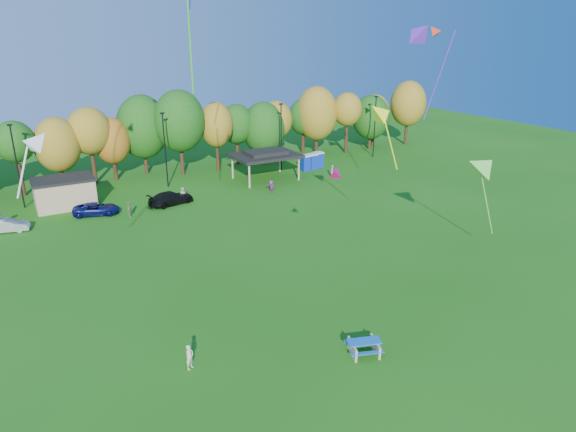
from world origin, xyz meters
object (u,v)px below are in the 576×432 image
car_c (96,209)px  picnic_table (364,346)px  porta_potties (312,161)px  kite_flyer (190,357)px  car_b (7,226)px  car_d (171,198)px

car_c → picnic_table: bearing=-147.4°
porta_potties → kite_flyer: size_ratio=2.47×
car_b → car_c: car_c is taller
kite_flyer → car_b: bearing=74.2°
picnic_table → car_d: bearing=111.1°
picnic_table → car_b: bearing=137.0°
car_b → kite_flyer: bearing=-153.0°
picnic_table → car_c: bearing=124.1°
car_b → car_d: bearing=-77.6°
picnic_table → car_b: size_ratio=0.62×
porta_potties → car_c: 30.02m
car_b → car_c: size_ratio=0.84×
kite_flyer → car_c: (0.33, 29.65, -0.12)m
porta_potties → picnic_table: 43.32m
kite_flyer → picnic_table: bearing=-53.0°
kite_flyer → car_c: bearing=58.0°
picnic_table → kite_flyer: bearing=177.2°
car_d → car_c: bearing=72.6°
kite_flyer → car_b: kite_flyer is taller
picnic_table → car_d: size_ratio=0.48×
car_c → car_d: 7.85m
porta_potties → car_d: size_ratio=0.74×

